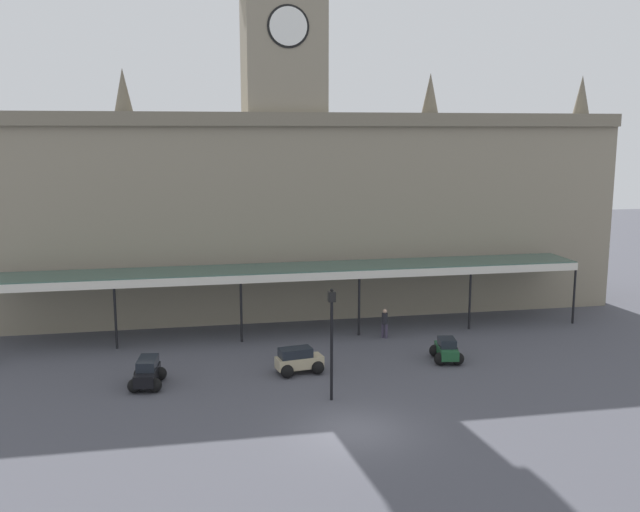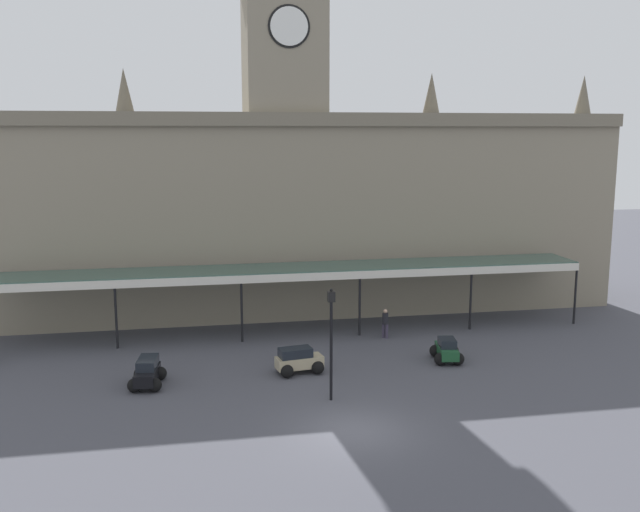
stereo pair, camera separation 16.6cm
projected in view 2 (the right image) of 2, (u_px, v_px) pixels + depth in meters
The scene contains 8 objects.
ground_plane at pixel (354, 430), 27.70m from camera, with size 140.00×140.00×0.00m, color #474750.
station_building at pixel (285, 202), 45.09m from camera, with size 42.64×6.00×21.50m.
entrance_canopy at pixel (298, 270), 40.62m from camera, with size 33.65×3.26×3.84m.
car_green_sedan at pixel (447, 351), 36.01m from camera, with size 1.73×2.17×1.19m.
car_beige_estate at pixel (299, 362), 34.20m from camera, with size 2.37×1.79×1.27m.
car_black_estate at pixel (147, 374), 32.49m from camera, with size 1.72×2.34×1.27m.
pedestrian_crossing_forecourt at pixel (385, 322), 39.95m from camera, with size 0.34×0.34×1.67m.
victorian_lamppost at pixel (331, 331), 30.32m from camera, with size 0.30×0.30×4.96m.
Camera 2 is at (-6.17, -25.39, 11.52)m, focal length 39.83 mm.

